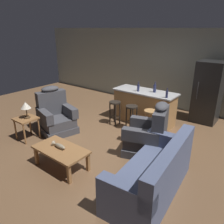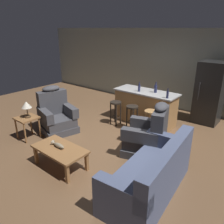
{
  "view_description": "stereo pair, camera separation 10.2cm",
  "coord_description": "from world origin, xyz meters",
  "px_view_note": "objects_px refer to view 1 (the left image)",
  "views": [
    {
      "loc": [
        2.92,
        -3.87,
        2.6
      ],
      "look_at": [
        -0.04,
        -0.1,
        0.75
      ],
      "focal_mm": 35.0,
      "sensor_mm": 36.0,
      "label": 1
    },
    {
      "loc": [
        3.0,
        -3.81,
        2.6
      ],
      "look_at": [
        -0.04,
        -0.1,
        0.75
      ],
      "focal_mm": 35.0,
      "sensor_mm": 36.0,
      "label": 2
    }
  ],
  "objects_px": {
    "fish_figurine": "(59,146)",
    "bottle_short_amber": "(155,88)",
    "end_table": "(26,122)",
    "bar_stool_right": "(150,118)",
    "table_lamp": "(26,106)",
    "refrigerator": "(208,92)",
    "bar_stool_middle": "(132,113)",
    "recliner_near_island": "(149,136)",
    "couch": "(154,175)",
    "coffee_table": "(61,151)",
    "bar_stool_left": "(115,109)",
    "kitchen_island": "(144,107)",
    "recliner_near_lamp": "(56,116)",
    "bottle_wine_dark": "(138,88)",
    "bottle_tall_green": "(167,94)"
  },
  "relations": [
    {
      "from": "end_table",
      "to": "bar_stool_right",
      "type": "relative_size",
      "value": 0.82
    },
    {
      "from": "recliner_near_island",
      "to": "table_lamp",
      "type": "height_order",
      "value": "recliner_near_island"
    },
    {
      "from": "recliner_near_lamp",
      "to": "bottle_wine_dark",
      "type": "distance_m",
      "value": 2.37
    },
    {
      "from": "kitchen_island",
      "to": "bar_stool_left",
      "type": "xyz_separation_m",
      "value": [
        -0.58,
        -0.63,
        -0.01
      ]
    },
    {
      "from": "fish_figurine",
      "to": "bottle_short_amber",
      "type": "xyz_separation_m",
      "value": [
        0.46,
        2.99,
        0.6
      ]
    },
    {
      "from": "coffee_table",
      "to": "kitchen_island",
      "type": "bearing_deg",
      "value": 87.35
    },
    {
      "from": "coffee_table",
      "to": "table_lamp",
      "type": "height_order",
      "value": "table_lamp"
    },
    {
      "from": "fish_figurine",
      "to": "refrigerator",
      "type": "height_order",
      "value": "refrigerator"
    },
    {
      "from": "end_table",
      "to": "bar_stool_left",
      "type": "distance_m",
      "value": 2.35
    },
    {
      "from": "recliner_near_island",
      "to": "coffee_table",
      "type": "bearing_deg",
      "value": 37.32
    },
    {
      "from": "table_lamp",
      "to": "refrigerator",
      "type": "height_order",
      "value": "refrigerator"
    },
    {
      "from": "fish_figurine",
      "to": "end_table",
      "type": "distance_m",
      "value": 1.58
    },
    {
      "from": "end_table",
      "to": "refrigerator",
      "type": "height_order",
      "value": "refrigerator"
    },
    {
      "from": "kitchen_island",
      "to": "recliner_near_island",
      "type": "bearing_deg",
      "value": -56.13
    },
    {
      "from": "fish_figurine",
      "to": "bar_stool_middle",
      "type": "distance_m",
      "value": 2.31
    },
    {
      "from": "fish_figurine",
      "to": "table_lamp",
      "type": "relative_size",
      "value": 0.83
    },
    {
      "from": "table_lamp",
      "to": "bottle_short_amber",
      "type": "xyz_separation_m",
      "value": [
        1.98,
        2.7,
        0.19
      ]
    },
    {
      "from": "couch",
      "to": "bottle_wine_dark",
      "type": "distance_m",
      "value": 2.99
    },
    {
      "from": "kitchen_island",
      "to": "table_lamp",
      "type": "bearing_deg",
      "value": -122.85
    },
    {
      "from": "fish_figurine",
      "to": "kitchen_island",
      "type": "distance_m",
      "value": 2.94
    },
    {
      "from": "recliner_near_lamp",
      "to": "refrigerator",
      "type": "height_order",
      "value": "refrigerator"
    },
    {
      "from": "bar_stool_middle",
      "to": "refrigerator",
      "type": "distance_m",
      "value": 2.33
    },
    {
      "from": "bar_stool_left",
      "to": "bar_stool_middle",
      "type": "height_order",
      "value": "same"
    },
    {
      "from": "coffee_table",
      "to": "recliner_near_island",
      "type": "xyz_separation_m",
      "value": [
        1.08,
        1.54,
        0.06
      ]
    },
    {
      "from": "end_table",
      "to": "table_lamp",
      "type": "bearing_deg",
      "value": 34.55
    },
    {
      "from": "table_lamp",
      "to": "bar_stool_left",
      "type": "distance_m",
      "value": 2.35
    },
    {
      "from": "coffee_table",
      "to": "bottle_tall_green",
      "type": "bearing_deg",
      "value": 71.99
    },
    {
      "from": "recliner_near_island",
      "to": "couch",
      "type": "bearing_deg",
      "value": 105.48
    },
    {
      "from": "fish_figurine",
      "to": "recliner_near_island",
      "type": "distance_m",
      "value": 1.91
    },
    {
      "from": "fish_figurine",
      "to": "recliner_near_lamp",
      "type": "height_order",
      "value": "recliner_near_lamp"
    },
    {
      "from": "coffee_table",
      "to": "bar_stool_left",
      "type": "distance_m",
      "value": 2.36
    },
    {
      "from": "table_lamp",
      "to": "kitchen_island",
      "type": "height_order",
      "value": "table_lamp"
    },
    {
      "from": "fish_figurine",
      "to": "bar_stool_middle",
      "type": "relative_size",
      "value": 0.5
    },
    {
      "from": "bar_stool_left",
      "to": "recliner_near_lamp",
      "type": "bearing_deg",
      "value": -126.1
    },
    {
      "from": "refrigerator",
      "to": "end_table",
      "type": "bearing_deg",
      "value": -128.75
    },
    {
      "from": "kitchen_island",
      "to": "bottle_wine_dark",
      "type": "height_order",
      "value": "bottle_wine_dark"
    },
    {
      "from": "fish_figurine",
      "to": "bar_stool_right",
      "type": "bearing_deg",
      "value": 72.43
    },
    {
      "from": "end_table",
      "to": "bottle_tall_green",
      "type": "relative_size",
      "value": 2.16
    },
    {
      "from": "recliner_near_lamp",
      "to": "bar_stool_left",
      "type": "xyz_separation_m",
      "value": [
        0.96,
        1.32,
        0.05
      ]
    },
    {
      "from": "bar_stool_middle",
      "to": "bottle_tall_green",
      "type": "xyz_separation_m",
      "value": [
        0.77,
        0.41,
        0.58
      ]
    },
    {
      "from": "kitchen_island",
      "to": "bar_stool_left",
      "type": "bearing_deg",
      "value": -132.66
    },
    {
      "from": "table_lamp",
      "to": "bar_stool_left",
      "type": "xyz_separation_m",
      "value": [
        1.13,
        2.02,
        -0.4
      ]
    },
    {
      "from": "fish_figurine",
      "to": "kitchen_island",
      "type": "height_order",
      "value": "kitchen_island"
    },
    {
      "from": "table_lamp",
      "to": "bottle_short_amber",
      "type": "relative_size",
      "value": 1.38
    },
    {
      "from": "couch",
      "to": "bottle_tall_green",
      "type": "distance_m",
      "value": 2.49
    },
    {
      "from": "bar_stool_middle",
      "to": "bar_stool_right",
      "type": "distance_m",
      "value": 0.56
    },
    {
      "from": "table_lamp",
      "to": "bar_stool_middle",
      "type": "bearing_deg",
      "value": 50.07
    },
    {
      "from": "coffee_table",
      "to": "recliner_near_lamp",
      "type": "distance_m",
      "value": 1.72
    },
    {
      "from": "bar_stool_middle",
      "to": "bar_stool_right",
      "type": "height_order",
      "value": "same"
    },
    {
      "from": "fish_figurine",
      "to": "bottle_wine_dark",
      "type": "distance_m",
      "value": 2.86
    }
  ]
}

